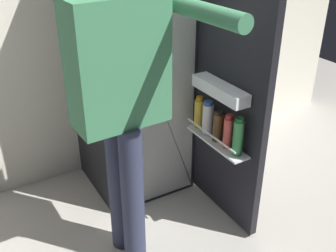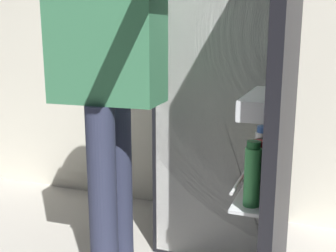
# 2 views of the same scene
# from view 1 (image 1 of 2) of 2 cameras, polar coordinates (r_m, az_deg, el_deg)

# --- Properties ---
(ground_plane) EXTENTS (6.89, 6.89, 0.00)m
(ground_plane) POSITION_cam_1_polar(r_m,az_deg,el_deg) (2.67, 0.79, -13.23)
(ground_plane) COLOR #B7B2A8
(refrigerator) EXTENTS (0.67, 1.25, 1.73)m
(refrigerator) POSITION_cam_1_polar(r_m,az_deg,el_deg) (2.63, -4.36, 8.02)
(refrigerator) COLOR black
(refrigerator) RESTS_ON ground_plane
(person) EXTENTS (0.58, 0.76, 1.70)m
(person) POSITION_cam_1_polar(r_m,az_deg,el_deg) (1.91, -6.63, 5.44)
(person) COLOR #2D334C
(person) RESTS_ON ground_plane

